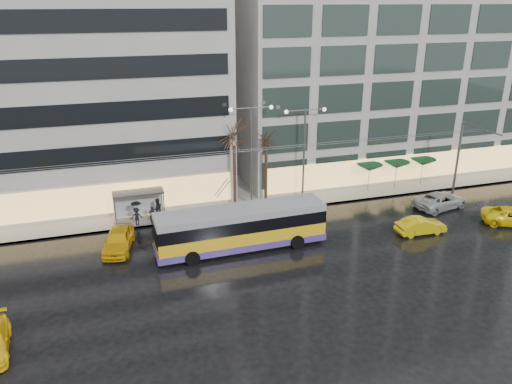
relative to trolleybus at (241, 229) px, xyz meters
name	(u,v)px	position (x,y,z in m)	size (l,w,h in m)	color
ground	(268,265)	(1.13, -3.07, -1.61)	(140.00, 140.00, 0.00)	black
sidewalk	(242,193)	(3.13, 10.93, -1.53)	(80.00, 10.00, 0.15)	gray
kerb	(257,213)	(3.13, 5.98, -1.53)	(80.00, 0.10, 0.15)	slate
building_left	(29,78)	(-14.87, 15.93, 9.54)	(34.00, 14.00, 22.00)	#9C9995
building_right	(382,50)	(20.13, 15.93, 11.04)	(32.00, 14.00, 25.00)	#9C9995
trolleybus	(241,229)	(0.00, 0.00, 0.00)	(12.88, 5.10, 5.94)	gold
catenary	(250,173)	(2.13, 4.86, 2.64)	(42.24, 5.12, 7.00)	#595B60
bus_shelter	(134,199)	(-7.25, 7.61, 0.35)	(4.20, 1.60, 2.51)	#595B60
street_lamp_near	(251,143)	(3.13, 7.73, 4.38)	(3.96, 0.36, 9.03)	#595B60
street_lamp_far	(304,141)	(8.13, 7.73, 4.11)	(3.96, 0.36, 8.53)	#595B60
tree_a	(234,131)	(1.63, 7.93, 5.48)	(3.20, 3.20, 8.40)	black
tree_b	(266,136)	(4.63, 8.13, 4.79)	(3.20, 3.20, 7.70)	black
parasol_a	(370,168)	(15.13, 7.93, 0.84)	(2.50, 2.50, 2.65)	#595B60
parasol_b	(397,165)	(18.13, 7.93, 0.84)	(2.50, 2.50, 2.65)	#595B60
parasol_c	(423,162)	(21.13, 7.93, 0.84)	(2.50, 2.50, 2.65)	#595B60
taxi_a	(118,240)	(-8.86, 2.54, -0.79)	(1.94, 4.81, 1.64)	#E4AF0C
taxi_b	(421,226)	(14.50, -1.75, -0.94)	(1.41, 4.05, 1.33)	#D1B90B
sedan_silver	(441,200)	(19.32, 2.29, -0.88)	(2.42, 5.25, 1.46)	#ACACB1
pedestrian_a	(151,207)	(-5.94, 6.33, 0.02)	(1.18, 1.19, 2.19)	black
pedestrian_b	(157,209)	(-5.44, 6.87, -0.49)	(1.06, 0.90, 1.94)	black
pedestrian_c	(137,212)	(-7.18, 6.33, -0.34)	(1.08, 0.96, 2.11)	black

